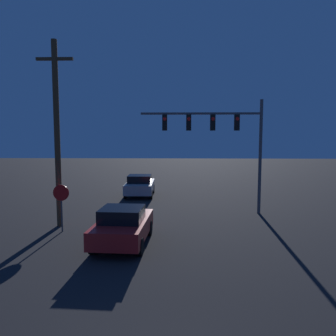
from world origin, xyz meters
name	(u,v)px	position (x,y,z in m)	size (l,w,h in m)	color
car_near	(123,225)	(-1.77, 8.81, 0.79)	(2.19, 4.23, 1.58)	#B21E1E
car_far	(140,185)	(-2.33, 19.74, 0.79)	(2.07, 4.18, 1.58)	#99999E
traffic_signal_mast	(222,133)	(2.98, 14.43, 4.61)	(6.90, 0.30, 6.51)	#4C4C51
stop_sign	(61,199)	(-4.93, 10.50, 1.56)	(0.75, 0.07, 2.22)	#4C4C51
utility_pole	(57,132)	(-5.39, 11.48, 4.68)	(1.77, 0.28, 9.02)	#4C3823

